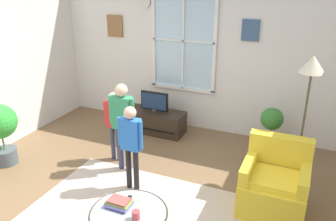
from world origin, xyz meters
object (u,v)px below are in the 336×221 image
object	(u,v)px
book_stack	(119,203)
person_red_shirt	(114,119)
tv_stand	(155,121)
remote_near_books	(128,200)
armchair	(274,185)
potted_plant_corner	(0,127)
floor_lamp	(311,78)
coffee_table	(129,214)
cup	(136,215)
person_blue_shirt	(131,139)
potted_plant_by_window	(271,129)
person_green_shirt	(123,118)
television	(154,101)

from	to	relation	value
book_stack	person_red_shirt	world-z (taller)	person_red_shirt
tv_stand	book_stack	xyz separation A→B (m)	(0.86, -2.66, 0.29)
remote_near_books	person_red_shirt	world-z (taller)	person_red_shirt
armchair	potted_plant_corner	distance (m)	3.92
floor_lamp	coffee_table	bearing A→B (deg)	-125.89
coffee_table	cup	bearing A→B (deg)	-26.57
person_blue_shirt	floor_lamp	size ratio (longest dim) A/B	0.67
person_red_shirt	floor_lamp	distance (m)	2.77
book_stack	person_red_shirt	bearing A→B (deg)	122.98
tv_stand	potted_plant_by_window	size ratio (longest dim) A/B	1.45
tv_stand	potted_plant_corner	size ratio (longest dim) A/B	1.13
remote_near_books	floor_lamp	world-z (taller)	floor_lamp
book_stack	potted_plant_by_window	world-z (taller)	potted_plant_by_window
book_stack	cup	bearing A→B (deg)	-23.04
person_red_shirt	floor_lamp	size ratio (longest dim) A/B	0.62
coffee_table	tv_stand	bearing A→B (deg)	110.33
person_red_shirt	person_green_shirt	size ratio (longest dim) A/B	0.83
tv_stand	person_blue_shirt	size ratio (longest dim) A/B	0.91
person_blue_shirt	television	bearing A→B (deg)	106.18
television	remote_near_books	xyz separation A→B (m)	(0.90, -2.54, -0.13)
television	person_green_shirt	distance (m)	1.38
person_red_shirt	television	bearing A→B (deg)	84.53
cup	remote_near_books	world-z (taller)	cup
person_blue_shirt	potted_plant_by_window	size ratio (longest dim) A/B	1.59
book_stack	person_red_shirt	distance (m)	1.80
cup	television	bearing A→B (deg)	112.09
tv_stand	television	distance (m)	0.39
remote_near_books	person_red_shirt	distance (m)	1.73
tv_stand	person_green_shirt	bearing A→B (deg)	-83.28
potted_plant_by_window	armchair	bearing A→B (deg)	-79.79
tv_stand	person_red_shirt	world-z (taller)	person_red_shirt
book_stack	person_red_shirt	size ratio (longest dim) A/B	0.23
coffee_table	person_blue_shirt	world-z (taller)	person_blue_shirt
book_stack	floor_lamp	distance (m)	2.77
person_blue_shirt	potted_plant_by_window	distance (m)	2.40
coffee_table	potted_plant_by_window	world-z (taller)	potted_plant_by_window
coffee_table	person_blue_shirt	size ratio (longest dim) A/B	0.69
coffee_table	book_stack	bearing A→B (deg)	160.13
remote_near_books	person_green_shirt	distance (m)	1.44
cup	floor_lamp	bearing A→B (deg)	57.08
person_red_shirt	person_blue_shirt	bearing A→B (deg)	-43.59
armchair	potted_plant_corner	world-z (taller)	potted_plant_corner
remote_near_books	potted_plant_corner	xyz separation A→B (m)	(-2.49, 0.61, 0.14)
cup	person_blue_shirt	xyz separation A→B (m)	(-0.62, 1.03, 0.24)
tv_stand	book_stack	world-z (taller)	book_stack
cup	potted_plant_corner	bearing A→B (deg)	162.81
television	remote_near_books	size ratio (longest dim) A/B	3.64
book_stack	potted_plant_by_window	distance (m)	2.97
book_stack	person_green_shirt	distance (m)	1.52
television	person_blue_shirt	bearing A→B (deg)	-73.82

